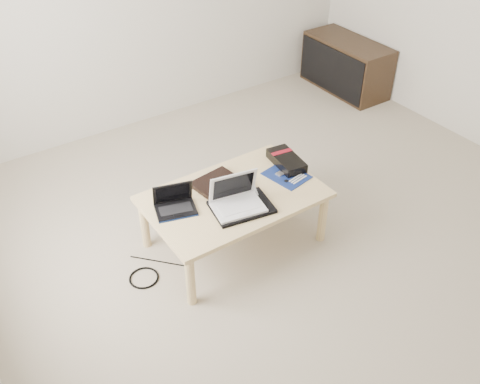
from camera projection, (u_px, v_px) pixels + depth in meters
ground at (296, 231)px, 3.69m from camera, size 4.00×4.00×0.00m
coffee_table at (234, 201)px, 3.39m from camera, size 1.10×0.70×0.40m
media_cabinet at (346, 65)px, 5.28m from camera, size 0.41×0.90×0.50m
book at (217, 184)px, 3.43m from camera, size 0.32×0.28×0.03m
netbook at (175, 204)px, 3.22m from camera, size 0.28×0.24×0.17m
tablet at (230, 192)px, 3.37m from camera, size 0.25×0.20×0.01m
remote at (252, 188)px, 3.40m from camera, size 0.12×0.22×0.02m
neoprene_sleeve at (242, 207)px, 3.24m from camera, size 0.40×0.32×0.02m
white_laptop at (237, 200)px, 3.21m from camera, size 0.33×0.26×0.21m
motherboard at (287, 175)px, 3.52m from camera, size 0.27×0.31×0.01m
gpu_box at (286, 161)px, 3.61m from camera, size 0.19×0.32×0.07m
cable_coil at (226, 206)px, 3.25m from camera, size 0.13×0.13×0.01m
floor_cable_coil at (144, 278)px, 3.33m from camera, size 0.23×0.23×0.01m
floor_cable_trail at (158, 261)px, 3.45m from camera, size 0.26×0.28×0.01m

